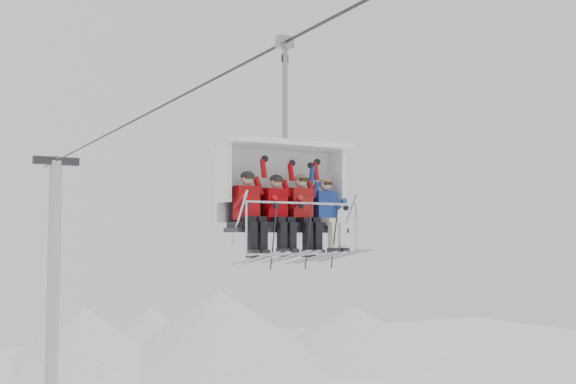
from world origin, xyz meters
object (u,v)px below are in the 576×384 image
lift_tower_right (52,330)px  chairlift_carrier (282,186)px  skier_far_left (249,210)px  skier_center_left (278,211)px  skier_center_right (303,211)px  skier_far_right (328,213)px

lift_tower_right → chairlift_carrier: (0.00, -21.76, 4.89)m
skier_far_left → skier_center_left: size_ratio=1.00×
skier_center_right → skier_far_left: bearing=180.0°
skier_center_right → skier_far_right: skier_center_right is taller
skier_center_left → skier_center_right: 0.51m
chairlift_carrier → skier_far_right: chairlift_carrier is taller
lift_tower_right → chairlift_carrier: bearing=-90.0°
chairlift_carrier → skier_far_left: (-0.79, -0.30, -0.47)m
chairlift_carrier → skier_center_right: bearing=-47.3°
skier_far_left → skier_far_right: size_ratio=1.00×
lift_tower_right → skier_far_left: lift_tower_right is taller
lift_tower_right → skier_center_left: bearing=-90.6°
skier_center_left → skier_center_right: (0.51, 0.00, 0.02)m
skier_center_right → chairlift_carrier: bearing=132.7°
skier_center_left → skier_far_right: 1.02m
chairlift_carrier → skier_far_left: bearing=-159.0°
skier_far_left → skier_far_right: skier_far_left is taller
skier_center_left → skier_far_right: size_ratio=1.00×
chairlift_carrier → skier_far_right: bearing=-21.4°
chairlift_carrier → skier_far_left: chairlift_carrier is taller
skier_center_right → skier_far_right: size_ratio=1.00×
skier_center_right → lift_tower_right: bearing=90.7°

